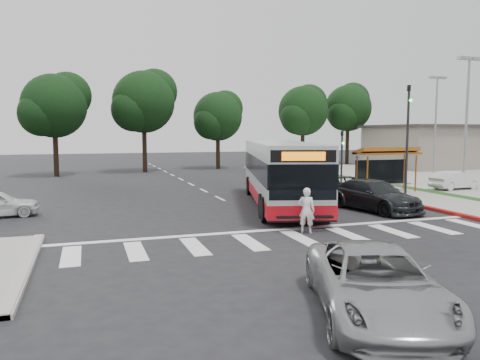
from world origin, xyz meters
name	(u,v)px	position (x,y,z in m)	size (l,w,h in m)	color
ground	(255,216)	(0.00, 0.00, 0.00)	(140.00, 140.00, 0.00)	black
sidewalk_east	(362,187)	(11.00, 8.00, 0.06)	(4.00, 40.00, 0.12)	gray
curb_east	(337,188)	(9.00, 8.00, 0.07)	(0.30, 40.00, 0.15)	#9E9991
curb_east_red	(441,211)	(9.00, -2.00, 0.08)	(0.32, 6.00, 0.15)	maroon
parking_lot	(475,179)	(23.00, 10.00, 0.05)	(18.00, 36.00, 0.10)	gray
commercial_building	(441,148)	(30.00, 22.00, 2.20)	(14.00, 10.00, 4.40)	gray
building_roof_cap	(441,126)	(30.00, 22.00, 4.55)	(14.60, 10.60, 0.30)	#383330
crosswalk_ladder	(301,238)	(0.00, -5.00, 0.01)	(18.00, 2.60, 0.01)	silver
bus_shelter	(386,157)	(10.80, 5.10, 2.35)	(4.20, 1.60, 2.86)	brown
traffic_signal_ne_tall	(408,133)	(9.60, 1.49, 3.88)	(0.18, 0.37, 6.50)	black
traffic_signal_ne_short	(342,153)	(9.60, 8.49, 2.48)	(0.18, 0.37, 4.00)	black
lot_light_front	(467,103)	(18.00, 6.00, 5.91)	(1.90, 0.35, 9.01)	gray
lot_light_mid	(436,111)	(24.00, 16.00, 5.91)	(1.90, 0.35, 9.01)	gray
tree_ne_a	(303,110)	(16.08, 28.06, 6.39)	(6.16, 5.74, 9.30)	black
tree_ne_b	(348,107)	(23.08, 30.06, 6.92)	(6.16, 5.74, 10.02)	black
tree_north_a	(144,101)	(-1.92, 26.07, 6.92)	(6.60, 6.15, 10.17)	black
tree_north_b	(218,116)	(6.07, 28.06, 5.66)	(5.72, 5.33, 8.43)	black
tree_north_c	(55,105)	(-9.92, 24.06, 6.29)	(6.16, 5.74, 9.30)	black
transit_bus	(280,174)	(2.43, 2.67, 1.69)	(2.83, 13.06, 3.37)	#B6B8BB
pedestrian	(306,210)	(0.61, -4.19, 0.89)	(0.65, 0.43, 1.78)	white
dark_sedan	(374,195)	(6.17, -0.52, 0.77)	(2.15, 5.29, 1.53)	black
silver_suv_south	(375,283)	(-1.71, -12.17, 0.73)	(2.43, 5.26, 1.46)	#999C9E
parked_car_1	(455,180)	(15.99, 4.64, 0.70)	(1.28, 3.66, 1.21)	silver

